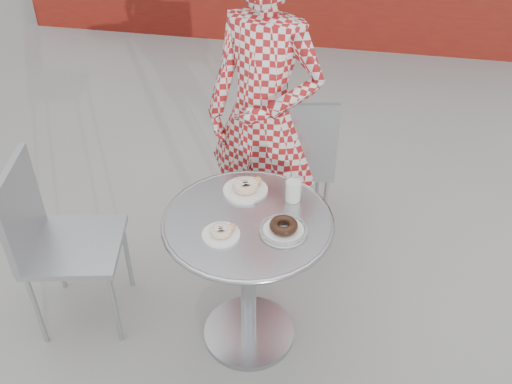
% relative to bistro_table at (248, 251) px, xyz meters
% --- Properties ---
extents(ground, '(60.00, 60.00, 0.00)m').
position_rel_bistro_table_xyz_m(ground, '(-0.04, 0.01, -0.55)').
color(ground, '#A6A49E').
rests_on(ground, ground).
extents(bistro_table, '(0.72, 0.72, 0.73)m').
position_rel_bistro_table_xyz_m(bistro_table, '(0.00, 0.00, 0.00)').
color(bistro_table, '#BBBBC0').
rests_on(bistro_table, ground).
extents(chair_far, '(0.51, 0.52, 0.92)m').
position_rel_bistro_table_xyz_m(chair_far, '(0.06, 0.87, -0.27)').
color(chair_far, '#A3A6AB').
rests_on(chair_far, ground).
extents(chair_left, '(0.51, 0.50, 0.89)m').
position_rel_bistro_table_xyz_m(chair_left, '(-0.83, -0.02, -0.28)').
color(chair_left, '#A3A6AB').
rests_on(chair_left, ground).
extents(seated_person, '(0.71, 0.57, 1.68)m').
position_rel_bistro_table_xyz_m(seated_person, '(-0.05, 0.65, 0.29)').
color(seated_person, maroon).
rests_on(seated_person, ground).
extents(plate_far, '(0.20, 0.20, 0.05)m').
position_rel_bistro_table_xyz_m(plate_far, '(-0.05, 0.19, 0.20)').
color(plate_far, white).
rests_on(plate_far, bistro_table).
extents(plate_near, '(0.15, 0.15, 0.04)m').
position_rel_bistro_table_xyz_m(plate_near, '(-0.08, -0.12, 0.19)').
color(plate_near, white).
rests_on(plate_near, bistro_table).
extents(plate_checker, '(0.20, 0.20, 0.05)m').
position_rel_bistro_table_xyz_m(plate_checker, '(0.16, -0.05, 0.19)').
color(plate_checker, white).
rests_on(plate_checker, bistro_table).
extents(milk_cup, '(0.07, 0.07, 0.11)m').
position_rel_bistro_table_xyz_m(milk_cup, '(0.16, 0.17, 0.23)').
color(milk_cup, white).
rests_on(milk_cup, bistro_table).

